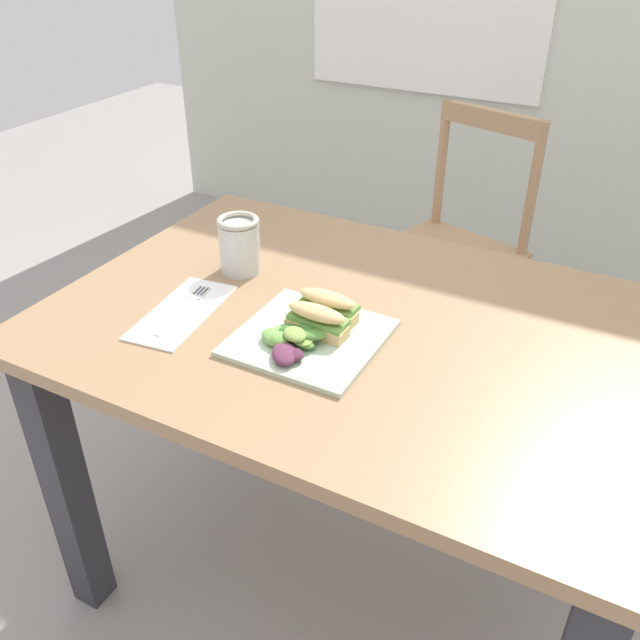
% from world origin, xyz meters
% --- Properties ---
extents(ground_plane, '(7.63, 7.63, 0.00)m').
position_xyz_m(ground_plane, '(0.00, 0.00, 0.00)').
color(ground_plane, gray).
extents(dining_table, '(1.16, 0.81, 0.74)m').
position_xyz_m(dining_table, '(-0.02, -0.02, 0.60)').
color(dining_table, '#997551').
rests_on(dining_table, ground).
extents(chair_wooden_far, '(0.50, 0.50, 0.87)m').
position_xyz_m(chair_wooden_far, '(-0.12, 0.93, 0.45)').
color(chair_wooden_far, tan).
rests_on(chair_wooden_far, ground).
extents(plate_lunch, '(0.25, 0.25, 0.01)m').
position_xyz_m(plate_lunch, '(-0.07, -0.12, 0.74)').
color(plate_lunch, beige).
rests_on(plate_lunch, dining_table).
extents(sandwich_half_front, '(0.12, 0.05, 0.06)m').
position_xyz_m(sandwich_half_front, '(-0.06, -0.11, 0.78)').
color(sandwich_half_front, '#DBB270').
rests_on(sandwich_half_front, plate_lunch).
extents(sandwich_half_back, '(0.12, 0.05, 0.06)m').
position_xyz_m(sandwich_half_back, '(-0.06, -0.05, 0.78)').
color(sandwich_half_back, '#DBB270').
rests_on(sandwich_half_back, plate_lunch).
extents(salad_mixed_greens, '(0.12, 0.15, 0.03)m').
position_xyz_m(salad_mixed_greens, '(-0.08, -0.16, 0.76)').
color(salad_mixed_greens, '#3D7033').
rests_on(salad_mixed_greens, plate_lunch).
extents(napkin_folded, '(0.14, 0.26, 0.00)m').
position_xyz_m(napkin_folded, '(-0.33, -0.15, 0.74)').
color(napkin_folded, white).
rests_on(napkin_folded, dining_table).
extents(fork_on_napkin, '(0.05, 0.19, 0.00)m').
position_xyz_m(fork_on_napkin, '(-0.33, -0.14, 0.75)').
color(fork_on_napkin, silver).
rests_on(fork_on_napkin, napkin_folded).
extents(mason_jar_iced_tea, '(0.09, 0.09, 0.12)m').
position_xyz_m(mason_jar_iced_tea, '(-0.32, 0.04, 0.79)').
color(mason_jar_iced_tea, gold).
rests_on(mason_jar_iced_tea, dining_table).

